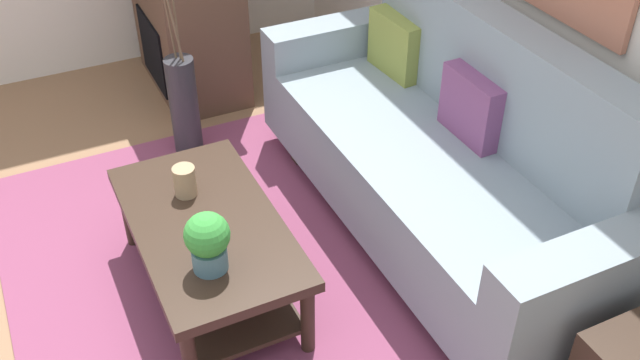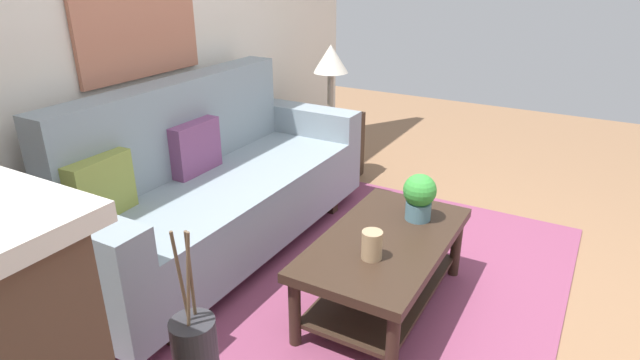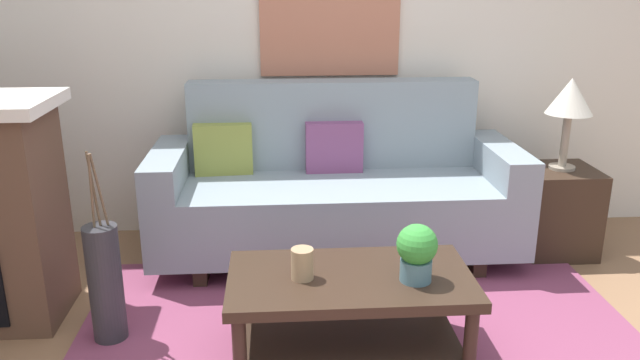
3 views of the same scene
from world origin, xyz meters
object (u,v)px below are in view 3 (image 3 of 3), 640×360
coffee_table (350,298)px  side_table (556,210)px  couch (336,190)px  floor_vase (106,284)px  potted_plant_tabletop (417,251)px  framed_painting (330,15)px  throw_pillow_olive (223,149)px  tabletop_vase (302,264)px  table_lamp (570,100)px  throw_pillow_plum (334,147)px

coffee_table → side_table: (1.46, 1.12, -0.03)m
couch → floor_vase: 1.52m
potted_plant_tabletop → framed_painting: (-0.23, 1.72, 0.90)m
throw_pillow_olive → tabletop_vase: 1.40m
couch → tabletop_vase: (-0.26, -1.19, 0.07)m
potted_plant_tabletop → table_lamp: 1.73m
couch → throw_pillow_plum: size_ratio=6.21×
coffee_table → tabletop_vase: tabletop_vase is taller
couch → throw_pillow_olive: (-0.70, 0.13, 0.25)m
coffee_table → potted_plant_tabletop: size_ratio=4.20×
table_lamp → framed_painting: (-1.42, 0.53, 0.48)m
throw_pillow_olive → throw_pillow_plum: (0.70, 0.00, 0.00)m
throw_pillow_olive → table_lamp: size_ratio=0.63×
tabletop_vase → floor_vase: floor_vase is taller
potted_plant_tabletop → framed_painting: framed_painting is taller
potted_plant_tabletop → throw_pillow_plum: bearing=99.7°
throw_pillow_olive → tabletop_vase: size_ratio=2.54×
floor_vase → potted_plant_tabletop: bearing=-12.5°
potted_plant_tabletop → floor_vase: size_ratio=0.44×
throw_pillow_olive → side_table: 2.16m
framed_painting → table_lamp: bearing=-20.4°
framed_painting → potted_plant_tabletop: bearing=-82.2°
coffee_table → framed_painting: size_ratio=1.20×
floor_vase → coffee_table: bearing=-12.0°
throw_pillow_plum → table_lamp: 1.46m
throw_pillow_olive → table_lamp: bearing=-5.0°
throw_pillow_olive → floor_vase: throw_pillow_olive is taller
couch → tabletop_vase: couch is taller
coffee_table → table_lamp: 1.96m
throw_pillow_olive → coffee_table: (0.65, -1.30, -0.37)m
throw_pillow_plum → table_lamp: bearing=-7.5°
coffee_table → side_table: side_table is taller
throw_pillow_plum → throw_pillow_olive: bearing=180.0°
throw_pillow_plum → side_table: bearing=-7.5°
couch → framed_painting: size_ratio=2.45×
throw_pillow_plum → coffee_table: (-0.05, -1.30, -0.37)m
tabletop_vase → framed_painting: (0.26, 1.66, 0.97)m
couch → potted_plant_tabletop: 1.28m
throw_pillow_olive → throw_pillow_plum: same height
potted_plant_tabletop → floor_vase: potted_plant_tabletop is taller
potted_plant_tabletop → table_lamp: table_lamp is taller
table_lamp → framed_painting: size_ratio=0.62×
tabletop_vase → throw_pillow_plum: bearing=78.8°
tabletop_vase → floor_vase: size_ratio=0.24×
framed_painting → tabletop_vase: bearing=-98.9°
throw_pillow_plum → table_lamp: table_lamp is taller
coffee_table → couch: bearing=87.8°
coffee_table → framed_painting: bearing=88.4°
couch → side_table: 1.43m
coffee_table → throw_pillow_olive: bearing=116.6°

